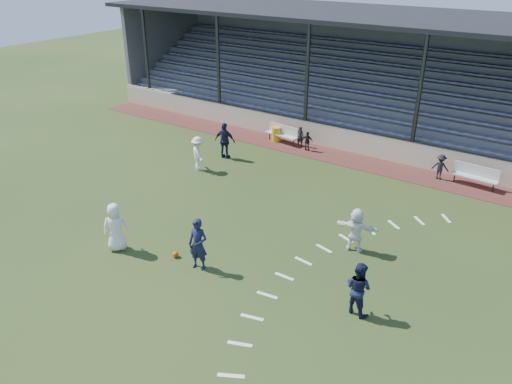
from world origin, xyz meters
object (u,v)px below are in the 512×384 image
trash_bin (276,134)px  player_white_lead (116,227)px  football (175,254)px  bench_right (476,174)px  bench_left (283,132)px  player_navy_lead (198,244)px

trash_bin → player_white_lead: 12.69m
trash_bin → football: trash_bin is taller
bench_right → football: (-7.15, -11.99, -0.47)m
bench_left → player_white_lead: (0.94, -12.66, 0.31)m
player_white_lead → bench_left: bearing=-130.0°
bench_right → football: bench_right is taller
bench_left → bench_right: size_ratio=1.01×
player_white_lead → bench_right: bearing=-170.0°
bench_left → player_white_lead: 12.70m
trash_bin → player_white_lead: size_ratio=0.44×
bench_right → trash_bin: size_ratio=2.57×
bench_right → player_navy_lead: size_ratio=1.10×
bench_right → trash_bin: 10.53m
football → trash_bin: bearing=105.9°
football → player_navy_lead: bearing=-0.7°
bench_right → player_navy_lead: player_navy_lead is taller
player_white_lead → player_navy_lead: size_ratio=0.98×
football → bench_right: bearing=59.2°
football → player_white_lead: size_ratio=0.12×
player_white_lead → football: bearing=156.1°
player_white_lead → player_navy_lead: 3.24m
bench_left → trash_bin: 0.43m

